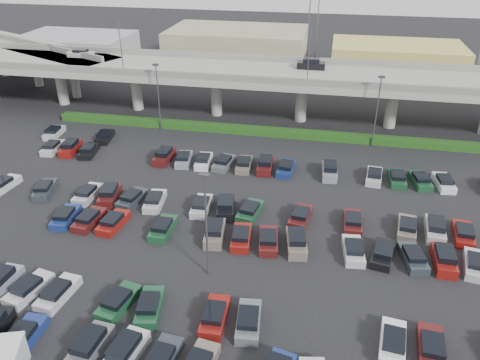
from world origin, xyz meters
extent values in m
plane|color=black|center=(0.00, 0.00, 0.00)|extent=(280.00, 280.00, 0.00)
cube|color=gray|center=(0.00, 32.00, 7.25)|extent=(150.00, 13.00, 1.10)
cube|color=#61615C|center=(0.00, 25.75, 8.30)|extent=(150.00, 0.50, 1.00)
cube|color=#61615C|center=(0.00, 38.25, 8.30)|extent=(150.00, 0.50, 1.00)
cylinder|color=gray|center=(-37.00, 32.00, 3.35)|extent=(1.80, 1.80, 6.70)
cube|color=#61615C|center=(-37.00, 32.00, 6.50)|extent=(2.60, 9.75, 0.50)
cylinder|color=gray|center=(-23.00, 32.00, 3.35)|extent=(1.80, 1.80, 6.70)
cube|color=#61615C|center=(-23.00, 32.00, 6.50)|extent=(2.60, 9.75, 0.50)
cylinder|color=gray|center=(-9.00, 32.00, 3.35)|extent=(1.80, 1.80, 6.70)
cube|color=#61615C|center=(-9.00, 32.00, 6.50)|extent=(2.60, 9.75, 0.50)
cylinder|color=gray|center=(5.00, 32.00, 3.35)|extent=(1.80, 1.80, 6.70)
cube|color=#61615C|center=(5.00, 32.00, 6.50)|extent=(2.60, 9.75, 0.50)
cylinder|color=gray|center=(19.00, 32.00, 3.35)|extent=(1.80, 1.80, 6.70)
cube|color=#61615C|center=(19.00, 32.00, 6.50)|extent=(2.60, 9.75, 0.50)
cube|color=silver|center=(-34.00, 35.00, 8.21)|extent=(4.40, 1.82, 0.82)
cube|color=black|center=(-34.00, 35.00, 8.84)|extent=(2.30, 1.60, 0.50)
cube|color=black|center=(6.00, 35.00, 8.32)|extent=(4.40, 1.82, 1.05)
cube|color=black|center=(6.00, 35.00, 9.14)|extent=(2.60, 1.60, 0.65)
cylinder|color=#49494E|center=(-22.00, 25.90, 11.80)|extent=(0.14, 0.14, 8.00)
cylinder|color=#49494E|center=(6.00, 25.90, 11.80)|extent=(0.14, 0.14, 8.00)
cube|color=gray|center=(-52.00, 43.00, 7.25)|extent=(50.93, 30.13, 1.10)
cube|color=#61615C|center=(-52.00, 43.00, 8.30)|extent=(47.34, 22.43, 1.00)
cylinder|color=gray|center=(-58.34, 45.96, 3.35)|extent=(1.60, 1.60, 6.70)
cylinder|color=gray|center=(-47.47, 40.89, 3.35)|extent=(1.60, 1.60, 6.70)
cylinder|color=gray|center=(-36.59, 35.82, 3.35)|extent=(1.60, 1.60, 6.70)
cube|color=#123910|center=(0.00, 25.00, 0.55)|extent=(66.00, 1.60, 1.10)
cube|color=navy|center=(-11.75, -18.50, 0.41)|extent=(1.93, 4.45, 0.82)
cube|color=black|center=(-11.75, -18.70, 1.04)|extent=(1.66, 2.34, 0.50)
cube|color=#5B5D63|center=(-6.25, -18.50, 0.53)|extent=(2.23, 4.55, 1.05)
cube|color=black|center=(-6.25, -18.50, 1.34)|extent=(1.84, 2.74, 0.65)
cube|color=silver|center=(-3.50, -18.50, 0.53)|extent=(2.47, 4.63, 1.05)
cube|color=black|center=(-3.50, -18.50, 1.34)|extent=(1.98, 2.81, 0.65)
cube|color=black|center=(-0.75, -18.70, 1.04)|extent=(1.82, 2.45, 0.50)
cube|color=gray|center=(-17.25, -13.50, 0.53)|extent=(2.03, 4.48, 1.05)
cube|color=silver|center=(-14.50, -13.50, 0.41)|extent=(2.70, 4.68, 0.82)
cube|color=black|center=(-14.50, -13.70, 1.04)|extent=(2.05, 2.58, 0.50)
cube|color=silver|center=(-11.75, -13.50, 0.41)|extent=(2.28, 4.57, 0.82)
cube|color=black|center=(-11.75, -13.70, 1.04)|extent=(1.84, 2.46, 0.50)
cube|color=#19482A|center=(-6.25, -13.50, 0.41)|extent=(2.61, 4.66, 0.82)
cube|color=black|center=(-6.25, -13.70, 1.04)|extent=(2.00, 2.56, 0.50)
cube|color=#19482A|center=(-3.50, -13.50, 0.41)|extent=(2.57, 4.65, 0.82)
cube|color=black|center=(-3.50, -13.70, 1.04)|extent=(1.98, 2.55, 0.50)
cube|color=maroon|center=(2.00, -13.50, 0.41)|extent=(1.98, 4.46, 0.82)
cube|color=black|center=(2.00, -13.70, 1.04)|extent=(1.68, 2.36, 0.50)
cube|color=#5B5D63|center=(4.75, -13.50, 0.41)|extent=(2.25, 4.56, 0.82)
cube|color=black|center=(4.75, -13.70, 1.04)|extent=(1.82, 2.45, 0.50)
cube|color=white|center=(15.75, -13.50, 0.41)|extent=(2.36, 4.60, 0.82)
cube|color=black|center=(15.75, -13.70, 1.04)|extent=(1.88, 2.48, 0.50)
cube|color=#4E1515|center=(18.50, -13.50, 0.41)|extent=(2.17, 4.53, 0.82)
cube|color=black|center=(18.50, -13.70, 1.04)|extent=(1.78, 2.42, 0.50)
cube|color=navy|center=(-17.25, -2.50, 0.41)|extent=(2.23, 4.55, 0.82)
cube|color=black|center=(-17.25, -2.70, 1.04)|extent=(1.81, 2.44, 0.50)
cube|color=#4E1515|center=(-14.50, -2.50, 0.41)|extent=(2.24, 4.55, 0.82)
cube|color=black|center=(-14.50, -2.70, 1.04)|extent=(1.82, 2.44, 0.50)
cube|color=maroon|center=(-11.75, -2.50, 0.41)|extent=(2.22, 4.55, 0.82)
cube|color=black|center=(-11.75, -2.70, 1.04)|extent=(1.81, 2.44, 0.50)
cube|color=#19482A|center=(-6.25, -2.50, 0.41)|extent=(1.84, 4.41, 0.82)
cube|color=black|center=(-6.25, -2.70, 1.04)|extent=(1.61, 2.31, 0.50)
cube|color=#706358|center=(-0.75, -2.50, 0.53)|extent=(2.36, 4.60, 1.05)
cube|color=black|center=(-0.75, -2.50, 1.34)|extent=(1.92, 2.78, 0.65)
cube|color=maroon|center=(2.00, -2.50, 0.41)|extent=(2.24, 4.56, 0.82)
cube|color=black|center=(2.00, -2.70, 1.04)|extent=(1.82, 2.44, 0.50)
cube|color=#4E1515|center=(4.75, -2.50, 0.41)|extent=(2.40, 4.61, 0.82)
cube|color=black|center=(4.75, -2.70, 1.04)|extent=(1.90, 2.50, 0.50)
cube|color=#706358|center=(7.50, -2.50, 0.53)|extent=(2.54, 4.65, 1.05)
cube|color=black|center=(7.50, -2.50, 1.34)|extent=(2.02, 2.84, 0.65)
cube|color=silver|center=(13.00, -2.50, 0.41)|extent=(2.25, 4.56, 0.82)
cube|color=black|center=(13.00, -2.70, 1.04)|extent=(1.82, 2.45, 0.50)
cube|color=black|center=(15.75, -2.50, 0.41)|extent=(2.63, 4.67, 0.82)
cube|color=black|center=(15.75, -2.70, 1.04)|extent=(2.01, 2.57, 0.50)
cube|color=#2C3339|center=(18.50, -2.50, 0.41)|extent=(2.65, 4.67, 0.82)
cube|color=black|center=(18.50, -2.70, 1.04)|extent=(2.02, 2.57, 0.50)
cube|color=maroon|center=(21.25, -2.50, 0.53)|extent=(1.86, 4.42, 1.05)
cube|color=black|center=(21.25, -2.50, 1.34)|extent=(1.63, 2.61, 0.65)
cube|color=silver|center=(24.00, -2.50, 0.41)|extent=(2.55, 4.65, 0.82)
cube|color=black|center=(24.00, -2.70, 1.04)|extent=(1.97, 2.54, 0.50)
cube|color=silver|center=(-28.25, 2.50, 0.41)|extent=(2.25, 4.56, 0.82)
cube|color=black|center=(-28.25, 2.30, 1.04)|extent=(1.82, 2.45, 0.50)
cube|color=#2C3339|center=(-22.75, 2.50, 0.41)|extent=(2.82, 4.71, 0.82)
cube|color=black|center=(-22.75, 2.31, 1.04)|extent=(2.11, 2.62, 0.50)
cube|color=silver|center=(-17.25, 2.50, 0.41)|extent=(1.94, 4.45, 0.82)
cube|color=black|center=(-17.25, 2.30, 1.04)|extent=(1.67, 2.34, 0.50)
cube|color=#4E1515|center=(-14.50, 2.50, 0.53)|extent=(2.57, 4.65, 1.05)
cube|color=black|center=(-14.50, 2.50, 1.34)|extent=(2.04, 2.84, 0.65)
cube|color=#2C3339|center=(-11.75, 2.50, 0.41)|extent=(2.60, 4.66, 0.82)
cube|color=black|center=(-11.75, 2.30, 1.04)|extent=(2.00, 2.56, 0.50)
cube|color=silver|center=(-9.00, 2.50, 0.41)|extent=(2.31, 4.58, 0.82)
cube|color=black|center=(-9.00, 2.30, 1.04)|extent=(1.85, 2.47, 0.50)
cube|color=silver|center=(-3.50, 2.50, 0.41)|extent=(2.05, 4.49, 0.82)
cube|color=black|center=(-3.50, 2.30, 1.04)|extent=(1.72, 2.38, 0.50)
cube|color=black|center=(-0.75, 2.50, 0.53)|extent=(2.53, 4.64, 1.05)
cube|color=black|center=(-0.75, 2.50, 1.34)|extent=(2.02, 2.83, 0.65)
cube|color=#19482A|center=(2.00, 2.50, 0.41)|extent=(2.59, 4.66, 0.82)
cube|color=black|center=(2.00, 2.30, 1.04)|extent=(1.99, 2.55, 0.50)
cube|color=#4E1515|center=(7.50, 2.50, 0.41)|extent=(2.43, 4.61, 0.82)
cube|color=black|center=(7.50, 2.30, 1.04)|extent=(1.91, 2.50, 0.50)
cube|color=#4E1515|center=(13.00, 2.50, 0.41)|extent=(1.85, 4.41, 0.82)
cube|color=black|center=(13.00, 2.30, 1.04)|extent=(1.62, 2.31, 0.50)
cube|color=#706358|center=(18.50, 2.50, 0.41)|extent=(2.38, 4.60, 0.82)
cube|color=black|center=(18.50, 2.30, 1.04)|extent=(1.89, 2.49, 0.50)
cube|color=silver|center=(21.25, 2.50, 0.53)|extent=(2.21, 4.54, 1.05)
cube|color=black|center=(21.25, 2.50, 1.34)|extent=(1.83, 2.73, 0.65)
cube|color=maroon|center=(24.00, 2.50, 0.41)|extent=(2.22, 4.55, 0.82)
cube|color=black|center=(24.00, 2.30, 1.04)|extent=(1.81, 2.44, 0.50)
cube|color=silver|center=(-28.25, 13.50, 0.41)|extent=(2.21, 4.55, 0.82)
cube|color=black|center=(-28.25, 13.30, 1.04)|extent=(1.80, 2.43, 0.50)
cube|color=maroon|center=(-25.50, 13.50, 0.53)|extent=(2.32, 4.58, 1.05)
cube|color=black|center=(-25.50, 13.50, 1.34)|extent=(1.90, 2.77, 0.65)
cube|color=black|center=(-22.75, 13.50, 0.41)|extent=(2.54, 4.65, 0.82)
cube|color=black|center=(-22.75, 13.30, 1.04)|extent=(1.97, 2.54, 0.50)
cube|color=#4E1515|center=(-11.75, 13.50, 0.53)|extent=(1.96, 4.46, 1.05)
cube|color=black|center=(-11.75, 13.50, 1.34)|extent=(1.69, 2.65, 0.65)
cube|color=gray|center=(-9.00, 13.50, 0.41)|extent=(2.45, 4.62, 0.82)
cube|color=black|center=(-9.00, 13.30, 1.04)|extent=(1.93, 2.51, 0.50)
cube|color=white|center=(-6.25, 13.50, 0.41)|extent=(2.21, 4.55, 0.82)
cube|color=black|center=(-6.25, 13.30, 1.04)|extent=(1.80, 2.43, 0.50)
cube|color=#5B5D63|center=(-3.50, 13.50, 0.41)|extent=(2.48, 4.63, 0.82)
cube|color=black|center=(-3.50, 13.30, 1.04)|extent=(1.94, 2.52, 0.50)
cube|color=#706358|center=(-0.75, 13.50, 0.41)|extent=(2.04, 4.49, 0.82)
cube|color=black|center=(-0.75, 13.30, 1.04)|extent=(1.72, 2.38, 0.50)
cube|color=#4E1515|center=(2.00, 13.50, 0.53)|extent=(2.06, 4.49, 1.05)
cube|color=black|center=(2.00, 13.50, 1.34)|extent=(1.74, 2.68, 0.65)
cube|color=navy|center=(4.75, 13.50, 0.41)|extent=(2.21, 4.55, 0.82)
cube|color=black|center=(4.75, 13.30, 1.04)|extent=(1.80, 2.44, 0.50)
cube|color=gray|center=(10.25, 13.50, 0.53)|extent=(2.07, 4.50, 1.05)
cube|color=black|center=(10.25, 13.50, 1.34)|extent=(1.75, 2.69, 0.65)
cube|color=silver|center=(15.75, 13.50, 0.41)|extent=(2.27, 4.57, 0.82)
cube|color=black|center=(15.75, 13.30, 1.04)|extent=(1.83, 2.45, 0.50)
cube|color=#19482A|center=(18.50, 13.50, 0.41)|extent=(1.97, 4.46, 0.82)
cube|color=black|center=(18.50, 13.30, 1.04)|extent=(1.68, 2.35, 0.50)
cube|color=#19482A|center=(21.25, 13.50, 0.41)|extent=(2.60, 4.66, 0.82)
cube|color=black|center=(21.25, 13.30, 1.04)|extent=(2.00, 2.56, 0.50)
cube|color=white|center=(24.00, 13.50, 0.41)|extent=(2.31, 4.58, 0.82)
cube|color=black|center=(24.00, 13.30, 1.04)|extent=(1.85, 2.47, 0.50)
cube|color=silver|center=(-31.00, 18.50, 0.41)|extent=(2.31, 4.58, 0.82)
cube|color=black|center=(-31.00, 18.30, 1.04)|extent=(1.85, 2.47, 0.50)
cube|color=black|center=(-22.75, 18.50, 0.41)|extent=(2.48, 4.63, 0.82)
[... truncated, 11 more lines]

